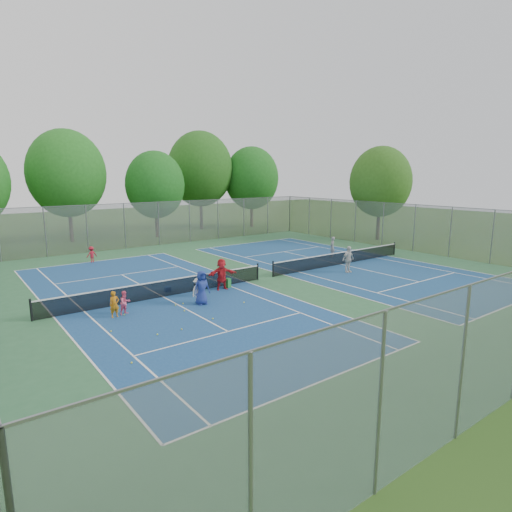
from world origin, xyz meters
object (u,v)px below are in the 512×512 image
at_px(ball_crate, 168,289).
at_px(ball_hopper, 228,283).
at_px(net_right, 341,259).
at_px(instructor, 332,247).
at_px(net_left, 163,289).

distance_m(ball_crate, ball_hopper, 3.45).
distance_m(net_right, instructor, 2.81).
bearing_deg(net_right, ball_crate, 176.16).
distance_m(ball_hopper, instructor, 12.01).
bearing_deg(instructor, ball_hopper, -30.63).
distance_m(net_right, ball_crate, 13.34).
xyz_separation_m(net_left, instructor, (15.53, 2.33, 0.37)).
xyz_separation_m(net_right, ball_crate, (-13.31, 0.89, -0.31)).
relative_size(net_right, ball_hopper, 23.06).
bearing_deg(ball_crate, instructor, 5.52).
xyz_separation_m(net_right, ball_hopper, (-10.14, -0.45, -0.18)).
bearing_deg(net_right, instructor, 56.63).
distance_m(net_right, ball_hopper, 10.15).
bearing_deg(instructor, net_left, -35.48).
bearing_deg(net_left, ball_crate, 52.29).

